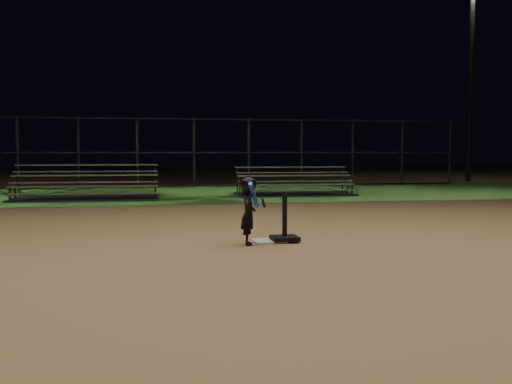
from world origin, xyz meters
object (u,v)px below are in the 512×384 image
child_batter (249,208)px  bleacher_right (294,189)px  batting_tee (285,232)px  home_plate (269,241)px  light_pole_right (472,65)px  bleacher_left (86,192)px

child_batter → bleacher_right: bearing=-13.0°
bleacher_right → batting_tee: bearing=-103.8°
home_plate → child_batter: size_ratio=0.47×
light_pole_right → home_plate: bearing=-128.8°
batting_tee → child_batter: 0.69m
bleacher_right → bleacher_left: bearing=-174.3°
child_batter → light_pole_right: light_pole_right is taller
batting_tee → bleacher_right: size_ratio=0.20×
home_plate → light_pole_right: (12.00, 14.94, 4.93)m
child_batter → batting_tee: bearing=-66.7°
batting_tee → bleacher_left: bleacher_left is taller
child_batter → light_pole_right: (12.34, 15.18, 4.43)m
home_plate → bleacher_left: (-3.30, 8.17, 0.18)m
child_batter → light_pole_right: 20.06m
home_plate → bleacher_right: (2.59, 8.60, 0.16)m
home_plate → bleacher_right: 8.98m
child_batter → bleacher_left: 8.91m
home_plate → child_batter: (-0.34, -0.23, 0.50)m
light_pole_right → bleacher_left: bearing=-156.1°
home_plate → light_pole_right: light_pole_right is taller
home_plate → batting_tee: batting_tee is taller
bleacher_left → light_pole_right: light_pole_right is taller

